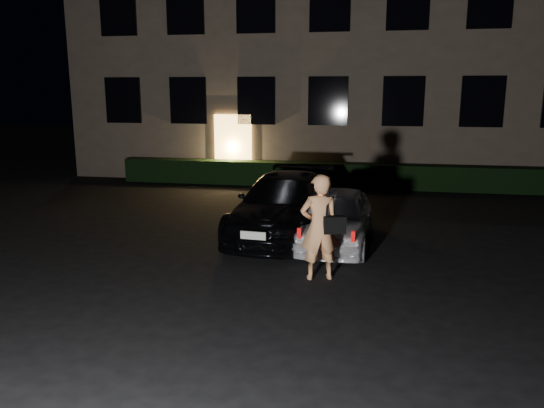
# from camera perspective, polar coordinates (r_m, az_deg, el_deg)

# --- Properties ---
(ground) EXTENTS (80.00, 80.00, 0.00)m
(ground) POSITION_cam_1_polar(r_m,az_deg,el_deg) (9.04, -0.17, -9.81)
(ground) COLOR black
(ground) RESTS_ON ground
(building) EXTENTS (20.00, 8.11, 12.00)m
(building) POSITION_cam_1_polar(r_m,az_deg,el_deg) (23.43, 7.06, 18.48)
(building) COLOR brown
(building) RESTS_ON ground
(hedge) EXTENTS (15.00, 0.70, 0.85)m
(hedge) POSITION_cam_1_polar(r_m,az_deg,el_deg) (19.04, 5.75, 3.15)
(hedge) COLOR black
(hedge) RESTS_ON ground
(sedan) EXTENTS (2.33, 5.02, 1.40)m
(sedan) POSITION_cam_1_polar(r_m,az_deg,el_deg) (12.66, 1.28, -0.08)
(sedan) COLOR black
(sedan) RESTS_ON ground
(hatch) EXTENTS (1.64, 3.72, 1.24)m
(hatch) POSITION_cam_1_polar(r_m,az_deg,el_deg) (11.86, 6.93, -1.40)
(hatch) COLOR white
(hatch) RESTS_ON ground
(man) EXTENTS (0.89, 0.66, 1.94)m
(man) POSITION_cam_1_polar(r_m,az_deg,el_deg) (9.57, 5.18, -2.48)
(man) COLOR #FFAB6D
(man) RESTS_ON ground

